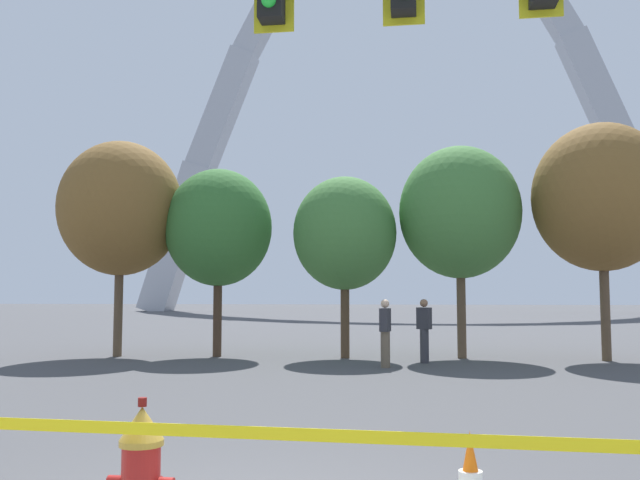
{
  "coord_description": "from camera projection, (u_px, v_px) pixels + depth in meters",
  "views": [
    {
      "loc": [
        1.21,
        -4.82,
        1.68
      ],
      "look_at": [
        -0.19,
        5.0,
        2.5
      ],
      "focal_mm": 37.87,
      "sensor_mm": 36.0,
      "label": 1
    }
  ],
  "objects": [
    {
      "name": "pedestrian_standing_center",
      "position": [
        424.0,
        330.0,
        16.86
      ],
      "size": [
        0.39,
        0.35,
        1.59
      ],
      "color": "#38383D",
      "rests_on": "ground"
    },
    {
      "name": "monument_arch",
      "position": [
        403.0,
        110.0,
        70.45
      ],
      "size": [
        56.48,
        3.09,
        47.9
      ],
      "color": "#B2B5BC",
      "rests_on": "ground"
    },
    {
      "name": "fire_hydrant",
      "position": [
        141.0,
        476.0,
        4.55
      ],
      "size": [
        0.46,
        0.48,
        0.99
      ],
      "color": "#5E0F0D",
      "rests_on": "ground"
    },
    {
      "name": "tree_center_left",
      "position": [
        345.0,
        233.0,
        18.41
      ],
      "size": [
        2.82,
        2.82,
        4.93
      ],
      "color": "brown",
      "rests_on": "ground"
    },
    {
      "name": "tree_left_mid",
      "position": [
        219.0,
        228.0,
        18.88
      ],
      "size": [
        2.99,
        2.99,
        5.22
      ],
      "color": "#473323",
      "rests_on": "ground"
    },
    {
      "name": "tree_far_left",
      "position": [
        121.0,
        209.0,
        18.95
      ],
      "size": [
        3.44,
        3.44,
        6.02
      ],
      "color": "brown",
      "rests_on": "ground"
    },
    {
      "name": "tree_right_mid",
      "position": [
        601.0,
        197.0,
        17.7
      ],
      "size": [
        3.55,
        3.55,
        6.22
      ],
      "color": "brown",
      "rests_on": "ground"
    },
    {
      "name": "tree_center_right",
      "position": [
        460.0,
        212.0,
        18.4
      ],
      "size": [
        3.29,
        3.29,
        5.76
      ],
      "color": "brown",
      "rests_on": "ground"
    },
    {
      "name": "pedestrian_walking_left",
      "position": [
        385.0,
        332.0,
        15.79
      ],
      "size": [
        0.27,
        0.38,
        1.59
      ],
      "color": "brown",
      "rests_on": "ground"
    },
    {
      "name": "caution_tape_barrier",
      "position": [
        180.0,
        461.0,
        4.3
      ],
      "size": [
        5.74,
        0.24,
        0.9
      ],
      "color": "#232326",
      "rests_on": "ground"
    },
    {
      "name": "traffic_signal_gantry",
      "position": [
        588.0,
        21.0,
        6.7
      ],
      "size": [
        7.82,
        0.44,
        6.0
      ],
      "color": "#232326",
      "rests_on": "ground"
    }
  ]
}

